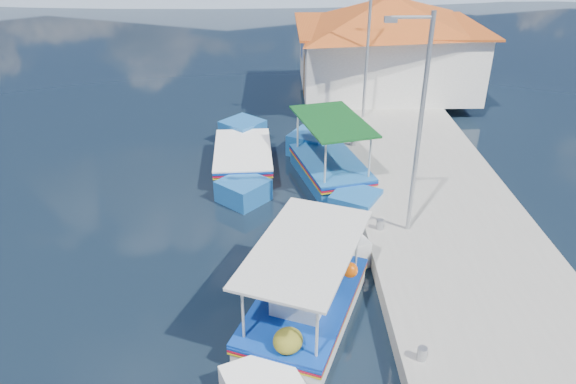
{
  "coord_description": "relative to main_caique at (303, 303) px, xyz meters",
  "views": [
    {
      "loc": [
        0.9,
        -11.14,
        8.79
      ],
      "look_at": [
        1.2,
        2.79,
        1.3
      ],
      "focal_mm": 34.05,
      "sensor_mm": 36.0,
      "label": 1
    }
  ],
  "objects": [
    {
      "name": "main_caique",
      "position": [
        0.0,
        0.0,
        0.0
      ],
      "size": [
        3.72,
        6.63,
        2.34
      ],
      "rotation": [
        0.0,
        0.0,
        0.37
      ],
      "color": "white",
      "rests_on": "ground"
    },
    {
      "name": "harbor_building",
      "position": [
        4.72,
        16.14,
        2.32
      ],
      "size": [
        10.49,
        10.49,
        4.4
      ],
      "color": "white",
      "rests_on": "quay"
    },
    {
      "name": "bollards",
      "position": [
        2.32,
        6.39,
        0.2
      ],
      "size": [
        0.2,
        17.2,
        0.3
      ],
      "color": "#A5A8AD",
      "rests_on": "quay"
    },
    {
      "name": "ground",
      "position": [
        -1.48,
        1.14,
        -0.45
      ],
      "size": [
        160.0,
        160.0,
        0.0
      ],
      "primitive_type": "plane",
      "color": "black",
      "rests_on": "ground"
    },
    {
      "name": "caique_green_canopy",
      "position": [
        1.32,
        7.36,
        -0.08
      ],
      "size": [
        3.06,
        6.41,
        2.48
      ],
      "rotation": [
        0.0,
        0.0,
        -0.26
      ],
      "color": "#1A59A1",
      "rests_on": "ground"
    },
    {
      "name": "lamp_post_far",
      "position": [
        3.03,
        12.14,
        3.4
      ],
      "size": [
        1.21,
        0.14,
        6.0
      ],
      "color": "#A5A8AD",
      "rests_on": "quay"
    },
    {
      "name": "quay",
      "position": [
        4.42,
        7.14,
        -0.2
      ],
      "size": [
        5.0,
        44.0,
        0.5
      ],
      "primitive_type": "cube",
      "color": "gray",
      "rests_on": "ground"
    },
    {
      "name": "lamp_post_near",
      "position": [
        3.03,
        3.14,
        3.4
      ],
      "size": [
        1.21,
        0.14,
        6.0
      ],
      "color": "#A5A8AD",
      "rests_on": "quay"
    },
    {
      "name": "caique_blue_hull",
      "position": [
        -1.82,
        8.29,
        -0.12
      ],
      "size": [
        2.24,
        6.83,
        1.22
      ],
      "rotation": [
        0.0,
        0.0,
        -0.05
      ],
      "color": "#1A59A1",
      "rests_on": "ground"
    }
  ]
}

